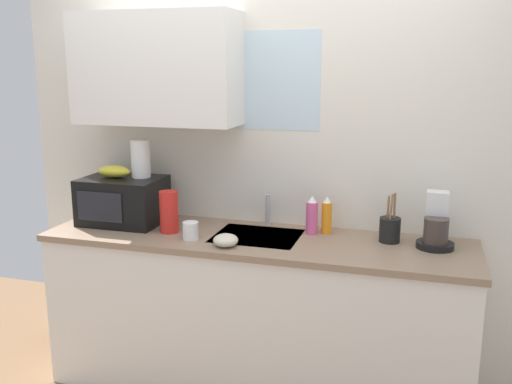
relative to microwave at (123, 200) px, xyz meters
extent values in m
cube|color=silver|center=(0.83, 0.30, 0.21)|extent=(3.10, 0.10, 2.50)
cube|color=white|center=(0.20, 0.09, 0.75)|extent=(0.95, 0.32, 0.62)
cube|color=silver|center=(0.83, 0.26, 0.69)|extent=(0.56, 0.02, 0.55)
cube|color=white|center=(0.83, -0.05, -0.60)|extent=(2.30, 0.60, 0.86)
cube|color=#8C725B|center=(0.83, -0.05, -0.15)|extent=(2.33, 0.63, 0.03)
cube|color=#9EA0A5|center=(0.83, -0.03, -0.21)|extent=(0.46, 0.38, 0.14)
cylinder|color=#B2B5BA|center=(0.83, 0.19, -0.04)|extent=(0.03, 0.03, 0.18)
cube|color=black|center=(0.00, 0.00, 0.00)|extent=(0.46, 0.34, 0.27)
cube|color=black|center=(-0.05, -0.17, 0.00)|extent=(0.28, 0.01, 0.17)
ellipsoid|color=gold|center=(-0.05, 0.00, 0.17)|extent=(0.20, 0.11, 0.07)
cylinder|color=white|center=(0.10, 0.05, 0.24)|extent=(0.11, 0.11, 0.22)
cylinder|color=black|center=(1.76, 0.03, -0.12)|extent=(0.19, 0.19, 0.03)
cylinder|color=#3F332D|center=(1.76, 0.02, -0.04)|extent=(0.12, 0.12, 0.13)
cube|color=silver|center=(1.76, 0.10, 0.01)|extent=(0.11, 0.09, 0.26)
cylinder|color=#E55999|center=(1.11, 0.10, -0.05)|extent=(0.07, 0.07, 0.18)
cone|color=white|center=(1.11, 0.10, 0.06)|extent=(0.05, 0.05, 0.04)
cylinder|color=orange|center=(1.18, 0.13, -0.05)|extent=(0.06, 0.06, 0.17)
cone|color=white|center=(1.18, 0.13, 0.06)|extent=(0.04, 0.04, 0.04)
cylinder|color=red|center=(0.34, -0.10, -0.02)|extent=(0.10, 0.10, 0.23)
cylinder|color=white|center=(0.51, -0.19, -0.09)|extent=(0.08, 0.08, 0.09)
cylinder|color=black|center=(1.53, 0.07, -0.07)|extent=(0.11, 0.11, 0.13)
cylinder|color=olive|center=(1.51, 0.07, 0.01)|extent=(0.02, 0.02, 0.21)
cylinder|color=olive|center=(1.55, 0.08, 0.02)|extent=(0.01, 0.02, 0.22)
cylinder|color=olive|center=(1.53, 0.05, 0.02)|extent=(0.03, 0.03, 0.22)
ellipsoid|color=beige|center=(0.73, -0.25, -0.10)|extent=(0.13, 0.13, 0.06)
camera|label=1|loc=(1.67, -2.87, 0.79)|focal=39.81mm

